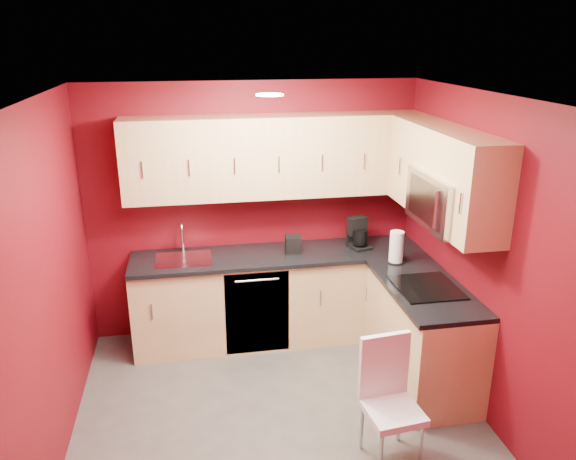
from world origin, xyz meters
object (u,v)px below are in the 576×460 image
object	(u,v)px
dining_chair	(393,405)
sink	(183,255)
paper_towel	(396,247)
microwave	(448,200)
napkin_holder	(293,244)
coffee_maker	(360,233)

from	to	relation	value
dining_chair	sink	bearing A→B (deg)	120.62
paper_towel	sink	bearing A→B (deg)	167.45
sink	dining_chair	xyz separation A→B (m)	(1.40, -1.86, -0.48)
microwave	napkin_holder	bearing A→B (deg)	136.63
sink	paper_towel	xyz separation A→B (m)	(1.92, -0.43, 0.11)
napkin_holder	dining_chair	distance (m)	1.96
microwave	dining_chair	bearing A→B (deg)	-128.86
napkin_holder	paper_towel	world-z (taller)	paper_towel
microwave	paper_towel	size ratio (longest dim) A/B	2.56
sink	paper_towel	bearing A→B (deg)	-12.55
microwave	napkin_holder	distance (m)	1.59
paper_towel	dining_chair	bearing A→B (deg)	-110.03
napkin_holder	dining_chair	world-z (taller)	napkin_holder
napkin_holder	paper_towel	bearing A→B (deg)	-25.39
coffee_maker	sink	bearing A→B (deg)	165.98
microwave	paper_towel	world-z (taller)	microwave
paper_towel	dining_chair	xyz separation A→B (m)	(-0.52, -1.44, -0.60)
microwave	paper_towel	distance (m)	0.85
coffee_maker	napkin_holder	distance (m)	0.67
coffee_maker	dining_chair	xyz separation A→B (m)	(-0.31, -1.85, -0.60)
napkin_holder	dining_chair	size ratio (longest dim) A/B	0.17
microwave	dining_chair	distance (m)	1.63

